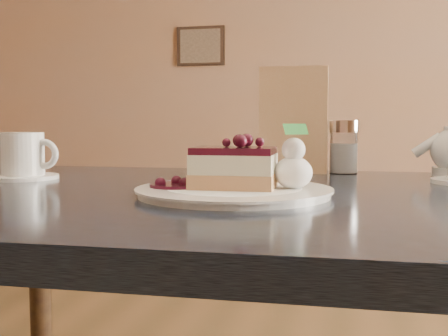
% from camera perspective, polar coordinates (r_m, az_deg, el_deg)
% --- Properties ---
extents(main_table, '(1.32, 0.90, 0.82)m').
position_cam_1_polar(main_table, '(0.96, 1.60, -7.50)').
color(main_table, '#222D40').
rests_on(main_table, ground).
extents(dessert_plate, '(0.30, 0.30, 0.01)m').
position_cam_1_polar(dessert_plate, '(0.89, 1.01, -2.46)').
color(dessert_plate, white).
rests_on(dessert_plate, main_table).
extents(cheesecake_slice, '(0.13, 0.10, 0.07)m').
position_cam_1_polar(cheesecake_slice, '(0.88, 1.01, -0.01)').
color(cheesecake_slice, tan).
rests_on(cheesecake_slice, dessert_plate).
extents(whipped_cream, '(0.06, 0.06, 0.05)m').
position_cam_1_polar(whipped_cream, '(0.88, 7.05, -0.45)').
color(whipped_cream, white).
rests_on(whipped_cream, dessert_plate).
extents(berry_sauce, '(0.09, 0.09, 0.01)m').
position_cam_1_polar(berry_sauce, '(0.90, -4.84, -1.78)').
color(berry_sauce, '#370A1E').
rests_on(berry_sauce, dessert_plate).
extents(coffee_set, '(0.15, 0.14, 0.10)m').
position_cam_1_polar(coffee_set, '(1.21, -19.67, 0.96)').
color(coffee_set, white).
rests_on(coffee_set, main_table).
extents(menu_card, '(0.15, 0.04, 0.24)m').
position_cam_1_polar(menu_card, '(1.28, 7.06, 4.83)').
color(menu_card, beige).
rests_on(menu_card, main_table).
extents(sugar_shaker, '(0.07, 0.07, 0.12)m').
position_cam_1_polar(sugar_shaker, '(1.28, 12.07, 2.15)').
color(sugar_shaker, white).
rests_on(sugar_shaker, main_table).
extents(napkin_stack, '(0.13, 0.13, 0.05)m').
position_cam_1_polar(napkin_stack, '(1.28, 0.31, 0.74)').
color(napkin_stack, white).
rests_on(napkin_stack, main_table).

